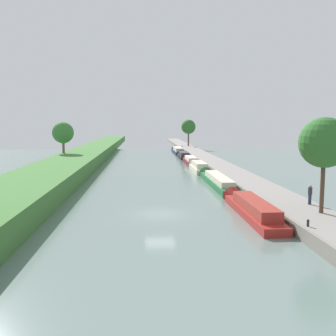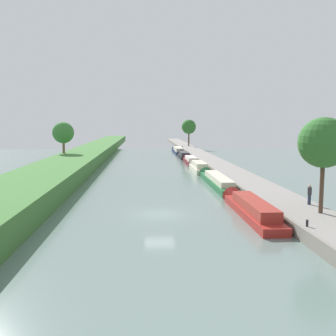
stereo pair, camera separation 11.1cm
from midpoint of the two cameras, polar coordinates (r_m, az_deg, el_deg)
The scene contains 16 objects.
ground_plane at distance 32.18m, azimuth -1.30°, elevation -6.90°, with size 160.00×160.00×0.00m, color slate.
left_grassy_bank at distance 33.91m, azimuth -23.51°, elevation -4.93°, with size 7.59×260.00×2.12m.
right_towpath at distance 34.37m, azimuth 17.62°, elevation -5.55°, with size 4.24×260.00×0.91m.
stone_quay at distance 33.62m, azimuth 14.04°, elevation -5.67°, with size 0.25×260.00×0.96m.
narrowboat_red at distance 32.57m, azimuth 12.16°, elevation -5.82°, with size 1.97×13.12×2.09m.
narrowboat_green at distance 47.24m, azimuth 7.21°, elevation -1.85°, with size 1.91×16.44×1.90m.
narrowboat_cream at distance 60.76m, azimuth 4.50°, elevation 0.16°, with size 1.98×10.33×2.11m.
narrowboat_maroon at distance 71.52m, azimuth 3.28°, elevation 1.13°, with size 1.90×10.59×1.93m.
narrowboat_black at distance 83.71m, azimuth 2.25°, elevation 1.93°, with size 2.09×10.54×2.06m.
narrowboat_navy at distance 97.35m, azimuth 1.40°, elevation 2.66°, with size 2.15×15.28×2.20m.
tree_rightbank_near at distance 30.16m, azimuth 22.29°, elevation 3.50°, with size 3.73×3.73×7.13m.
tree_rightbank_midnear at distance 110.32m, azimuth 3.05°, elevation 6.17°, with size 4.14×4.14×7.61m.
tree_leftbank_downstream at distance 71.35m, azimuth -15.49°, elevation 5.11°, with size 3.84×3.84×5.64m.
person_walking at distance 33.48m, azimuth 20.41°, elevation -3.67°, with size 0.34×0.34×1.66m.
mooring_bollard_near at distance 26.56m, azimuth 20.12°, elevation -7.75°, with size 0.16×0.16×0.45m.
mooring_bollard_far at distance 104.33m, azimuth 2.09°, elevation 3.24°, with size 0.16×0.16×0.45m.
Camera 1 is at (-1.38, -31.23, 7.62)m, focal length 40.70 mm.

